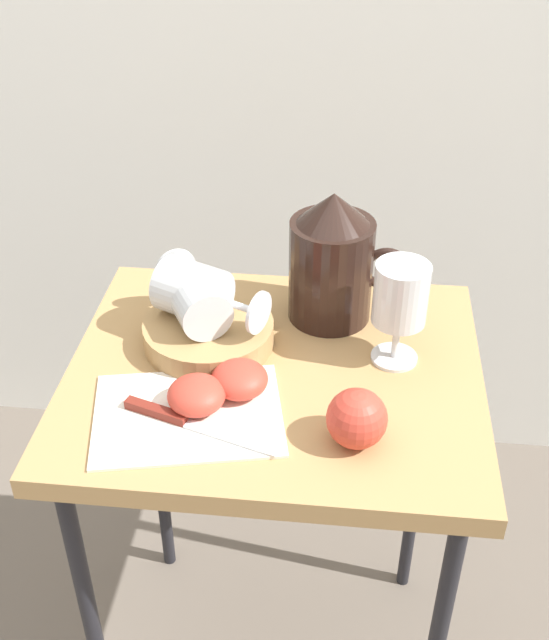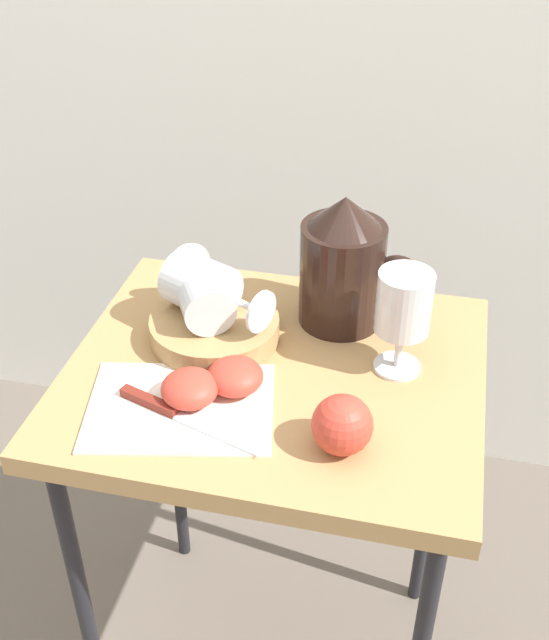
# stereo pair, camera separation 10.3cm
# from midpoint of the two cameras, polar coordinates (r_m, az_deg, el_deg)

# --- Properties ---
(table) EXTENTS (0.56, 0.47, 0.68)m
(table) POSITION_cam_midpoint_polar(r_m,az_deg,el_deg) (1.12, 2.64, -6.37)
(table) COLOR #AD8451
(table) RESTS_ON ground_plane
(linen_napkin) EXTENTS (0.27, 0.22, 0.00)m
(linen_napkin) POSITION_cam_midpoint_polar(r_m,az_deg,el_deg) (1.01, -3.89, -6.38)
(linen_napkin) COLOR silver
(linen_napkin) RESTS_ON table
(basket_tray) EXTENTS (0.18, 0.18, 0.03)m
(basket_tray) POSITION_cam_midpoint_polar(r_m,az_deg,el_deg) (1.12, -1.71, -0.70)
(basket_tray) COLOR #AD8451
(basket_tray) RESTS_ON table
(pitcher) EXTENTS (0.17, 0.12, 0.20)m
(pitcher) POSITION_cam_midpoint_polar(r_m,az_deg,el_deg) (1.13, 7.52, 3.34)
(pitcher) COLOR black
(pitcher) RESTS_ON table
(wine_glass_upright) EXTENTS (0.07, 0.07, 0.15)m
(wine_glass_upright) POSITION_cam_midpoint_polar(r_m,az_deg,el_deg) (1.04, 12.05, 0.73)
(wine_glass_upright) COLOR silver
(wine_glass_upright) RESTS_ON table
(wine_glass_tipped_near) EXTENTS (0.13, 0.16, 0.07)m
(wine_glass_tipped_near) POSITION_cam_midpoint_polar(r_m,az_deg,el_deg) (1.09, -2.42, 1.58)
(wine_glass_tipped_near) COLOR silver
(wine_glass_tipped_near) RESTS_ON basket_tray
(wine_glass_tipped_far) EXTENTS (0.17, 0.13, 0.08)m
(wine_glass_tipped_far) POSITION_cam_midpoint_polar(r_m,az_deg,el_deg) (1.10, -2.52, 2.34)
(wine_glass_tipped_far) COLOR silver
(wine_glass_tipped_far) RESTS_ON basket_tray
(apple_half_left) EXTENTS (0.07, 0.07, 0.04)m
(apple_half_left) POSITION_cam_midpoint_polar(r_m,az_deg,el_deg) (1.00, -3.21, -5.05)
(apple_half_left) COLOR #CC3D2D
(apple_half_left) RESTS_ON linen_napkin
(apple_half_right) EXTENTS (0.07, 0.07, 0.04)m
(apple_half_right) POSITION_cam_midpoint_polar(r_m,az_deg,el_deg) (1.02, 0.02, -4.17)
(apple_half_right) COLOR #CC3D2D
(apple_half_right) RESTS_ON linen_napkin
(apple_whole) EXTENTS (0.07, 0.07, 0.07)m
(apple_whole) POSITION_cam_midpoint_polar(r_m,az_deg,el_deg) (0.94, 8.03, -7.59)
(apple_whole) COLOR #CC3D2D
(apple_whole) RESTS_ON table
(knife) EXTENTS (0.20, 0.08, 0.01)m
(knife) POSITION_cam_midpoint_polar(r_m,az_deg,el_deg) (1.00, -4.70, -6.61)
(knife) COLOR silver
(knife) RESTS_ON linen_napkin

